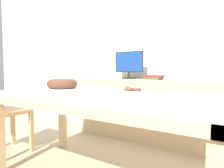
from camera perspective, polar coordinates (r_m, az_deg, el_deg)
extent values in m
cube|color=silver|center=(2.92, 14.37, 11.24)|extent=(8.00, 0.10, 2.60)
cube|color=silver|center=(1.60, -2.90, -3.08)|extent=(1.80, 0.84, 0.04)
cube|color=#D1B284|center=(1.31, -13.15, -6.85)|extent=(1.83, 0.08, 0.06)
cube|color=#D1B284|center=(1.94, 3.98, -3.29)|extent=(1.83, 0.08, 0.06)
cube|color=#D1B284|center=(2.23, -21.52, -2.61)|extent=(0.08, 0.87, 0.06)
cube|color=#D1B284|center=(2.50, -13.96, -9.58)|extent=(0.07, 0.07, 0.68)
cube|color=tan|center=(2.51, -28.24, -6.92)|extent=(0.43, 0.43, 0.04)
cube|color=tan|center=(2.50, -22.01, -12.56)|extent=(0.04, 0.04, 0.45)
cube|color=tan|center=(2.81, -26.45, -10.84)|extent=(0.04, 0.04, 0.45)
cube|color=#D1B284|center=(2.67, 11.97, -7.41)|extent=(2.15, 0.44, 0.80)
cylinder|color=#262628|center=(2.77, 4.82, 1.62)|extent=(0.20, 0.20, 0.02)
cylinder|color=#262628|center=(2.77, 4.83, 2.71)|extent=(0.04, 0.04, 0.09)
cube|color=#262628|center=(2.77, 4.85, 6.33)|extent=(0.42, 0.02, 0.28)
cube|color=navy|center=(2.76, 4.73, 6.34)|extent=(0.40, 0.00, 0.26)
cube|color=#2D6638|center=(2.62, 11.89, 1.52)|extent=(0.19, 0.17, 0.03)
cube|color=maroon|center=(2.62, 11.89, 2.13)|extent=(0.23, 0.17, 0.03)
cylinder|color=white|center=(1.89, -14.08, -1.39)|extent=(0.28, 0.28, 0.01)
torus|color=brown|center=(1.88, -14.10, 0.06)|extent=(0.28, 0.28, 0.08)
cylinder|color=white|center=(1.67, 6.04, -1.92)|extent=(0.30, 0.30, 0.01)
torus|color=white|center=(1.64, 8.15, -1.34)|extent=(0.08, 0.08, 0.03)
torus|color=#B27042|center=(1.68, 8.25, -1.19)|extent=(0.09, 0.09, 0.03)
torus|color=#EAD184|center=(1.73, 6.99, -1.10)|extent=(0.08, 0.08, 0.02)
torus|color=white|center=(1.74, 5.03, -1.09)|extent=(0.07, 0.07, 0.02)
torus|color=brown|center=(1.70, 4.19, -1.14)|extent=(0.07, 0.07, 0.03)
torus|color=white|center=(1.66, 4.06, -1.32)|extent=(0.08, 0.08, 0.02)
torus|color=brown|center=(1.61, 4.81, -1.44)|extent=(0.08, 0.08, 0.03)
torus|color=brown|center=(1.60, 7.10, -1.48)|extent=(0.07, 0.07, 0.03)
cylinder|color=white|center=(2.24, -12.93, -0.58)|extent=(0.21, 0.21, 0.01)
cylinder|color=white|center=(2.24, -12.93, -0.33)|extent=(0.21, 0.21, 0.01)
cylinder|color=white|center=(2.24, -12.94, -0.07)|extent=(0.21, 0.21, 0.01)
cylinder|color=white|center=(2.24, -12.94, 0.18)|extent=(0.21, 0.21, 0.01)
cylinder|color=white|center=(2.24, -12.94, 0.44)|extent=(0.21, 0.21, 0.01)
cylinder|color=white|center=(2.24, -12.95, 0.69)|extent=(0.21, 0.21, 0.01)
cylinder|color=silver|center=(1.22, 27.49, -4.46)|extent=(0.04, 0.04, 0.02)
cylinder|color=white|center=(1.22, 27.50, -4.18)|extent=(0.03, 0.03, 0.00)
cone|color=#F9B74C|center=(1.21, 27.52, -3.57)|extent=(0.01, 0.01, 0.02)
cylinder|color=silver|center=(1.30, 26.16, -3.89)|extent=(0.04, 0.04, 0.02)
cylinder|color=white|center=(1.30, 26.17, -3.63)|extent=(0.03, 0.03, 0.00)
cone|color=#F9B74C|center=(1.30, 26.19, -3.06)|extent=(0.01, 0.01, 0.02)
cylinder|color=silver|center=(1.57, -6.82, -2.27)|extent=(0.04, 0.04, 0.02)
cylinder|color=white|center=(1.57, -6.82, -2.05)|extent=(0.03, 0.03, 0.00)
cone|color=#F9B74C|center=(1.57, -6.83, -1.58)|extent=(0.01, 0.01, 0.02)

